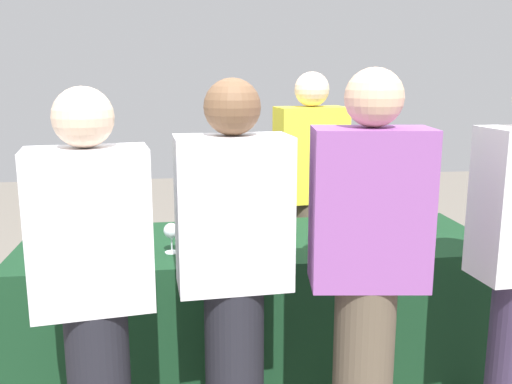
% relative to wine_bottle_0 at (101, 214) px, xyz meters
% --- Properties ---
extents(ground_plane, '(12.00, 12.00, 0.00)m').
position_rel_wine_bottle_0_xyz_m(ground_plane, '(0.80, -0.17, -0.89)').
color(ground_plane, slate).
extents(tasting_table, '(2.39, 0.82, 0.77)m').
position_rel_wine_bottle_0_xyz_m(tasting_table, '(0.80, -0.17, -0.50)').
color(tasting_table, '#14381E').
rests_on(tasting_table, ground_plane).
extents(wine_bottle_0, '(0.08, 0.08, 0.32)m').
position_rel_wine_bottle_0_xyz_m(wine_bottle_0, '(0.00, 0.00, 0.00)').
color(wine_bottle_0, black).
rests_on(wine_bottle_0, tasting_table).
extents(wine_bottle_1, '(0.08, 0.08, 0.33)m').
position_rel_wine_bottle_0_xyz_m(wine_bottle_1, '(0.66, 0.03, 0.00)').
color(wine_bottle_1, black).
rests_on(wine_bottle_1, tasting_table).
extents(wine_bottle_2, '(0.07, 0.07, 0.33)m').
position_rel_wine_bottle_0_xyz_m(wine_bottle_2, '(0.80, -0.07, 0.00)').
color(wine_bottle_2, black).
rests_on(wine_bottle_2, tasting_table).
extents(wine_bottle_3, '(0.08, 0.08, 0.32)m').
position_rel_wine_bottle_0_xyz_m(wine_bottle_3, '(1.57, -0.07, -0.00)').
color(wine_bottle_3, black).
rests_on(wine_bottle_3, tasting_table).
extents(wine_bottle_4, '(0.07, 0.07, 0.33)m').
position_rel_wine_bottle_0_xyz_m(wine_bottle_4, '(1.74, -0.07, 0.00)').
color(wine_bottle_4, black).
rests_on(wine_bottle_4, tasting_table).
extents(wine_glass_0, '(0.06, 0.06, 0.13)m').
position_rel_wine_bottle_0_xyz_m(wine_glass_0, '(0.06, -0.24, -0.02)').
color(wine_glass_0, silver).
rests_on(wine_glass_0, tasting_table).
extents(wine_glass_1, '(0.07, 0.07, 0.12)m').
position_rel_wine_bottle_0_xyz_m(wine_glass_1, '(0.20, -0.32, -0.03)').
color(wine_glass_1, silver).
rests_on(wine_glass_1, tasting_table).
extents(wine_glass_2, '(0.07, 0.07, 0.15)m').
position_rel_wine_bottle_0_xyz_m(wine_glass_2, '(0.37, -0.34, -0.02)').
color(wine_glass_2, silver).
rests_on(wine_glass_2, tasting_table).
extents(wine_glass_3, '(0.06, 0.06, 0.13)m').
position_rel_wine_bottle_0_xyz_m(wine_glass_3, '(0.54, -0.33, -0.03)').
color(wine_glass_3, silver).
rests_on(wine_glass_3, tasting_table).
extents(wine_glass_4, '(0.06, 0.06, 0.13)m').
position_rel_wine_bottle_0_xyz_m(wine_glass_4, '(1.19, -0.30, -0.03)').
color(wine_glass_4, silver).
rests_on(wine_glass_4, tasting_table).
extents(wine_glass_5, '(0.07, 0.07, 0.15)m').
position_rel_wine_bottle_0_xyz_m(wine_glass_5, '(1.29, -0.27, -0.01)').
color(wine_glass_5, silver).
rests_on(wine_glass_5, tasting_table).
extents(ice_bucket, '(0.21, 0.21, 0.21)m').
position_rel_wine_bottle_0_xyz_m(ice_bucket, '(0.02, -0.20, -0.01)').
color(ice_bucket, silver).
rests_on(ice_bucket, tasting_table).
extents(server_pouring, '(0.47, 0.30, 1.62)m').
position_rel_wine_bottle_0_xyz_m(server_pouring, '(1.24, 0.54, -0.02)').
color(server_pouring, brown).
rests_on(server_pouring, ground_plane).
extents(guest_0, '(0.45, 0.29, 1.57)m').
position_rel_wine_bottle_0_xyz_m(guest_0, '(0.10, -0.97, -0.05)').
color(guest_0, black).
rests_on(guest_0, ground_plane).
extents(guest_1, '(0.45, 0.27, 1.60)m').
position_rel_wine_bottle_0_xyz_m(guest_1, '(0.62, -0.86, -0.04)').
color(guest_1, black).
rests_on(guest_1, ground_plane).
extents(guest_2, '(0.47, 0.30, 1.63)m').
position_rel_wine_bottle_0_xyz_m(guest_2, '(1.13, -0.96, -0.01)').
color(guest_2, brown).
rests_on(guest_2, ground_plane).
extents(menu_board, '(0.59, 0.15, 0.82)m').
position_rel_wine_bottle_0_xyz_m(menu_board, '(1.79, 0.79, -0.48)').
color(menu_board, white).
rests_on(menu_board, ground_plane).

